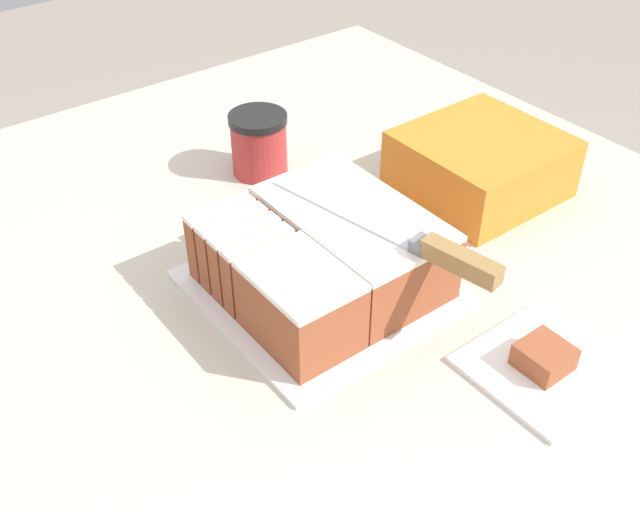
# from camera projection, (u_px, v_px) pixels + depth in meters

# --- Properties ---
(cake_board) EXTENTS (0.28, 0.27, 0.01)m
(cake_board) POSITION_uv_depth(u_px,v_px,m) (320.00, 287.00, 0.92)
(cake_board) COLOR white
(cake_board) RESTS_ON countertop
(cake) EXTENTS (0.24, 0.23, 0.09)m
(cake) POSITION_uv_depth(u_px,v_px,m) (323.00, 256.00, 0.89)
(cake) COLOR #994C2D
(cake) RESTS_ON cake_board
(knife) EXTENTS (0.31, 0.08, 0.02)m
(knife) POSITION_uv_depth(u_px,v_px,m) (430.00, 248.00, 0.81)
(knife) COLOR silver
(knife) RESTS_ON cake
(coffee_cup) EXTENTS (0.09, 0.09, 0.09)m
(coffee_cup) POSITION_uv_depth(u_px,v_px,m) (259.00, 144.00, 1.11)
(coffee_cup) COLOR #B23333
(coffee_cup) RESTS_ON countertop
(paper_napkin) EXTENTS (0.15, 0.15, 0.01)m
(paper_napkin) POSITION_uv_depth(u_px,v_px,m) (541.00, 368.00, 0.81)
(paper_napkin) COLOR white
(paper_napkin) RESTS_ON countertop
(brownie) EXTENTS (0.05, 0.05, 0.03)m
(brownie) POSITION_uv_depth(u_px,v_px,m) (544.00, 357.00, 0.80)
(brownie) COLOR #994C2D
(brownie) RESTS_ON paper_napkin
(storage_box) EXTENTS (0.20, 0.21, 0.09)m
(storage_box) POSITION_uv_depth(u_px,v_px,m) (480.00, 164.00, 1.07)
(storage_box) COLOR orange
(storage_box) RESTS_ON countertop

